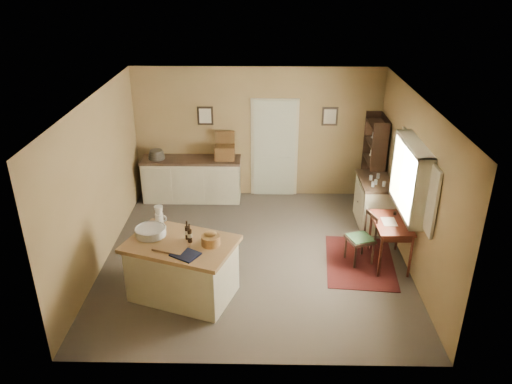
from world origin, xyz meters
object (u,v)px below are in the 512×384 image
at_px(work_island, 182,267).
at_px(desk_chair, 360,239).
at_px(right_cabinet, 374,202).
at_px(shelving_unit, 376,162).
at_px(writing_desk, 392,227).
at_px(sideboard, 192,178).

bearing_deg(work_island, desk_chair, 38.22).
height_order(work_island, right_cabinet, work_island).
relative_size(work_island, shelving_unit, 0.95).
bearing_deg(shelving_unit, desk_chair, -106.39).
height_order(desk_chair, shelving_unit, shelving_unit).
bearing_deg(work_island, shelving_unit, 61.44).
relative_size(right_cabinet, shelving_unit, 0.56).
xyz_separation_m(work_island, writing_desk, (3.25, 0.93, 0.19)).
relative_size(work_island, desk_chair, 2.09).
bearing_deg(sideboard, work_island, -84.93).
distance_m(writing_desk, desk_chair, 0.54).
bearing_deg(work_island, writing_desk, 35.15).
height_order(writing_desk, desk_chair, desk_chair).
xyz_separation_m(work_island, right_cabinet, (3.25, 2.29, -0.02)).
relative_size(writing_desk, shelving_unit, 0.49).
relative_size(writing_desk, desk_chair, 1.06).
bearing_deg(shelving_unit, sideboard, 176.90).
height_order(work_island, sideboard, work_island).
relative_size(work_island, writing_desk, 1.97).
height_order(writing_desk, right_cabinet, right_cabinet).
distance_m(sideboard, shelving_unit, 3.72).
height_order(writing_desk, shelving_unit, shelving_unit).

